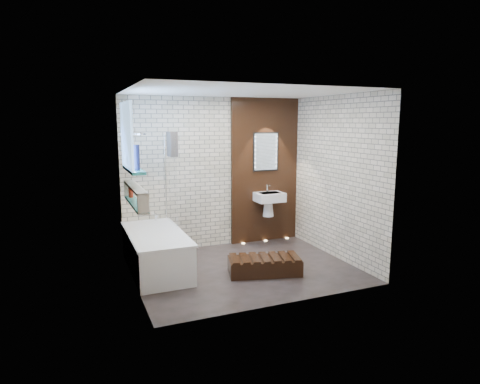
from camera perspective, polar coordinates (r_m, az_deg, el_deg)
name	(u,v)px	position (r m, az deg, el deg)	size (l,w,h in m)	color
ground	(244,269)	(6.34, 0.53, -10.51)	(3.20, 3.20, 0.00)	black
room_shell	(244,183)	(6.02, 0.55, 1.18)	(3.24, 3.20, 2.60)	tan
walnut_panel	(265,171)	(7.55, 3.42, 2.92)	(1.30, 0.06, 2.60)	black
clerestory_window	(128,143)	(5.88, -15.14, 6.54)	(0.18, 1.00, 0.94)	#7FADE0
display_niche	(135,196)	(5.77, -14.19, -0.49)	(0.14, 1.30, 0.26)	teal
bathtub	(156,251)	(6.32, -11.49, -7.99)	(0.79, 1.74, 0.70)	white
bath_screen	(171,180)	(6.59, -9.49, 1.63)	(0.01, 0.78, 1.40)	white
towel	(172,144)	(6.39, -9.32, 6.52)	(0.11, 0.29, 0.37)	#292321
shower_head	(141,134)	(6.51, -13.51, 7.76)	(0.18, 0.18, 0.02)	silver
washbasin	(269,200)	(7.46, 4.03, -1.15)	(0.50, 0.36, 0.58)	white
led_mirror	(266,152)	(7.49, 3.57, 5.55)	(0.50, 0.02, 0.70)	black
walnut_step	(265,266)	(6.12, 3.39, -10.14)	(1.03, 0.46, 0.23)	black
niche_bottles	(133,195)	(5.98, -14.49, -0.37)	(0.07, 0.81, 0.17)	maroon
sill_vases	(134,160)	(5.95, -14.44, 4.32)	(0.20, 0.52, 0.34)	white
floor_uplights	(266,241)	(7.75, 3.55, -6.69)	(0.96, 0.06, 0.01)	#FFD899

